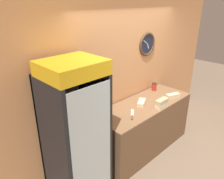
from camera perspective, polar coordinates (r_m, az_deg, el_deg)
name	(u,v)px	position (r m, az deg, el deg)	size (l,w,h in m)	color
ground_plane	(185,172)	(4.02, 18.62, -19.67)	(14.00, 14.00, 0.00)	#7A6651
wall_back	(128,75)	(3.96, 4.12, 3.80)	(5.20, 0.10, 2.70)	tan
prep_counter	(143,126)	(4.11, 8.07, -9.46)	(1.97, 0.72, 0.93)	brown
beverage_cooler	(73,126)	(2.96, -10.19, -9.38)	(0.71, 0.69, 1.99)	black
sandwich_stack_bottom	(161,105)	(3.79, 12.80, -4.01)	(0.26, 0.11, 0.07)	beige
sandwich_stack_middle	(162,101)	(3.76, 12.90, -3.01)	(0.26, 0.10, 0.07)	tan
sandwich_flat_left	(142,103)	(3.84, 7.71, -3.39)	(0.28, 0.22, 0.07)	beige
sandwich_flat_right	(173,96)	(4.21, 15.63, -1.56)	(0.28, 0.19, 0.07)	beige
chefs_knife	(132,116)	(3.46, 5.30, -6.83)	(0.30, 0.25, 0.02)	silver
condiment_jar	(154,87)	(4.44, 10.94, 0.72)	(0.10, 0.10, 0.15)	#B72D23
napkin_dispenser	(95,112)	(3.45, -4.58, -5.89)	(0.11, 0.09, 0.12)	#B7B2AD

